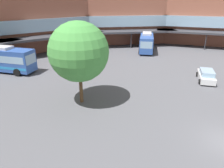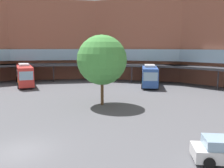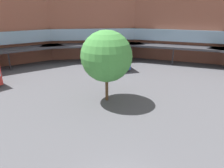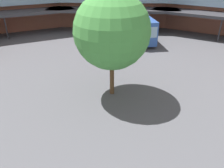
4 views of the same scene
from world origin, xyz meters
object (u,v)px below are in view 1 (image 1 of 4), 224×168
(bus_1, at_px, (2,59))
(parked_car, at_px, (206,76))
(bus_0, at_px, (147,41))
(plaza_tree, at_px, (79,52))

(bus_1, bearing_deg, parked_car, 7.69)
(bus_0, bearing_deg, parked_car, 26.44)
(bus_1, bearing_deg, plaza_tree, -21.96)
(bus_1, distance_m, parked_car, 28.96)
(bus_0, relative_size, parked_car, 2.26)
(bus_1, relative_size, plaza_tree, 1.23)
(parked_car, bearing_deg, plaza_tree, 125.82)
(bus_0, distance_m, parked_car, 18.18)
(parked_car, distance_m, plaza_tree, 17.43)
(plaza_tree, bearing_deg, bus_0, 2.41)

